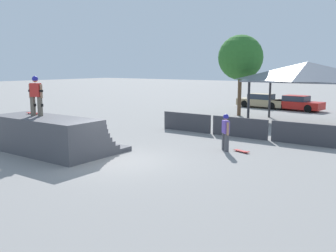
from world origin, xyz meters
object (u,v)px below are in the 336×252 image
object	(u,v)px
skateboard_on_deck	(34,113)
parked_car_red	(297,103)
tree_beside_pavilion	(241,58)
parked_car_tan	(262,101)
skateboard_on_ground	(242,151)
skater_on_deck	(36,93)
bystander_walking	(226,129)

from	to	relation	value
skateboard_on_deck	parked_car_red	xyz separation A→B (m)	(5.26, 22.08, -1.02)
tree_beside_pavilion	parked_car_tan	distance (m)	7.41
skateboard_on_ground	tree_beside_pavilion	bearing A→B (deg)	134.02
skateboard_on_deck	tree_beside_pavilion	xyz separation A→B (m)	(2.68, 16.08, 2.74)
skater_on_deck	skateboard_on_deck	distance (m)	1.12
skateboard_on_deck	parked_car_red	bearing A→B (deg)	66.69
skateboard_on_deck	tree_beside_pavilion	bearing A→B (deg)	70.62
parked_car_red	bystander_walking	bearing A→B (deg)	-75.47
skater_on_deck	parked_car_red	distance (m)	22.89
skater_on_deck	tree_beside_pavilion	world-z (taller)	tree_beside_pavilion
parked_car_red	skateboard_on_deck	bearing A→B (deg)	-95.72
skateboard_on_ground	parked_car_red	xyz separation A→B (m)	(-2.85, 17.38, 0.54)
skateboard_on_deck	parked_car_tan	size ratio (longest dim) A/B	0.17
tree_beside_pavilion	skater_on_deck	bearing A→B (deg)	-97.45
tree_beside_pavilion	parked_car_tan	world-z (taller)	tree_beside_pavilion
bystander_walking	parked_car_red	world-z (taller)	bystander_walking
skateboard_on_ground	parked_car_tan	size ratio (longest dim) A/B	0.17
tree_beside_pavilion	parked_car_red	world-z (taller)	tree_beside_pavilion
bystander_walking	parked_car_tan	world-z (taller)	bystander_walking
skater_on_deck	skateboard_on_deck	world-z (taller)	skater_on_deck
skater_on_deck	skateboard_on_deck	bearing A→B (deg)	138.15
bystander_walking	skateboard_on_ground	xyz separation A→B (m)	(0.75, 0.14, -0.91)
bystander_walking	tree_beside_pavilion	xyz separation A→B (m)	(-4.68, 11.53, 3.40)
skater_on_deck	tree_beside_pavilion	bearing A→B (deg)	64.58
parked_car_tan	skateboard_on_deck	bearing A→B (deg)	-88.36
skateboard_on_deck	bystander_walking	size ratio (longest dim) A/B	0.48
parked_car_tan	tree_beside_pavilion	bearing A→B (deg)	-77.13
tree_beside_pavilion	parked_car_tan	size ratio (longest dim) A/B	1.31
skater_on_deck	bystander_walking	distance (m)	8.49
skateboard_on_ground	parked_car_red	size ratio (longest dim) A/B	0.18
bystander_walking	parked_car_tan	size ratio (longest dim) A/B	0.36
skateboard_on_ground	parked_car_tan	world-z (taller)	parked_car_tan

